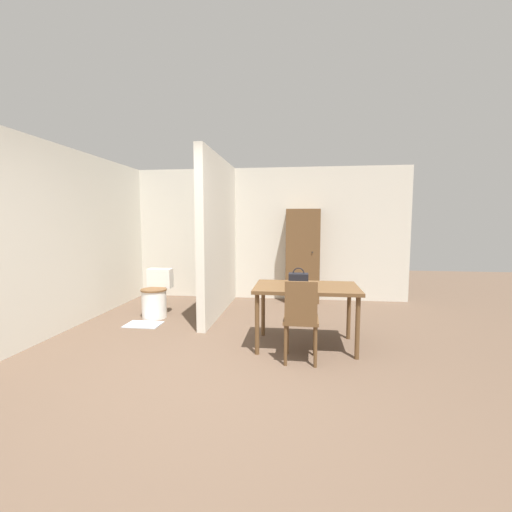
{
  "coord_description": "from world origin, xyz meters",
  "views": [
    {
      "loc": [
        0.81,
        -2.86,
        1.48
      ],
      "look_at": [
        0.24,
        1.67,
        1.03
      ],
      "focal_mm": 24.0,
      "sensor_mm": 36.0,
      "label": 1
    }
  ],
  "objects_px": {
    "wooden_cabinet": "(303,256)",
    "toilet": "(156,297)",
    "dining_table": "(306,292)",
    "handbag": "(298,280)",
    "wooden_chair": "(301,318)"
  },
  "relations": [
    {
      "from": "toilet",
      "to": "wooden_cabinet",
      "type": "bearing_deg",
      "value": 29.73
    },
    {
      "from": "dining_table",
      "to": "wooden_cabinet",
      "type": "xyz_separation_m",
      "value": [
        -0.02,
        2.32,
        0.2
      ]
    },
    {
      "from": "wooden_chair",
      "to": "wooden_cabinet",
      "type": "bearing_deg",
      "value": 90.36
    },
    {
      "from": "wooden_chair",
      "to": "handbag",
      "type": "relative_size",
      "value": 3.89
    },
    {
      "from": "wooden_chair",
      "to": "toilet",
      "type": "relative_size",
      "value": 1.21
    },
    {
      "from": "dining_table",
      "to": "toilet",
      "type": "distance_m",
      "value": 2.54
    },
    {
      "from": "dining_table",
      "to": "handbag",
      "type": "relative_size",
      "value": 5.3
    },
    {
      "from": "wooden_cabinet",
      "to": "toilet",
      "type": "bearing_deg",
      "value": -150.27
    },
    {
      "from": "toilet",
      "to": "dining_table",
      "type": "bearing_deg",
      "value": -23.63
    },
    {
      "from": "dining_table",
      "to": "handbag",
      "type": "distance_m",
      "value": 0.21
    },
    {
      "from": "wooden_chair",
      "to": "toilet",
      "type": "distance_m",
      "value": 2.71
    },
    {
      "from": "dining_table",
      "to": "handbag",
      "type": "bearing_deg",
      "value": -135.15
    },
    {
      "from": "dining_table",
      "to": "wooden_chair",
      "type": "xyz_separation_m",
      "value": [
        -0.06,
        -0.5,
        -0.17
      ]
    },
    {
      "from": "dining_table",
      "to": "toilet",
      "type": "relative_size",
      "value": 1.65
    },
    {
      "from": "wooden_cabinet",
      "to": "handbag",
      "type": "bearing_deg",
      "value": -91.7
    }
  ]
}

